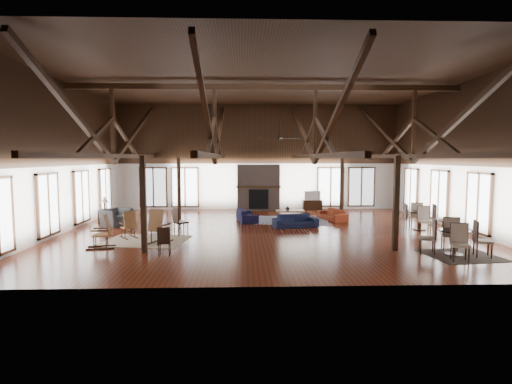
{
  "coord_description": "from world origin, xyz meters",
  "views": [
    {
      "loc": [
        -0.89,
        -15.99,
        2.97
      ],
      "look_at": [
        -0.33,
        1.0,
        1.52
      ],
      "focal_mm": 28.0,
      "sensor_mm": 36.0,
      "label": 1
    }
  ],
  "objects_px": {
    "armchair": "(116,217)",
    "sofa_navy_left": "(247,215)",
    "cafe_table_far": "(420,217)",
    "sofa_navy_front": "(295,221)",
    "tv_console": "(312,205)",
    "coffee_table": "(290,212)",
    "cafe_table_near": "(455,238)",
    "sofa_orange": "(332,215)"
  },
  "relations": [
    {
      "from": "sofa_navy_front",
      "to": "sofa_navy_left",
      "type": "bearing_deg",
      "value": 129.02
    },
    {
      "from": "cafe_table_near",
      "to": "tv_console",
      "type": "relative_size",
      "value": 1.93
    },
    {
      "from": "armchair",
      "to": "sofa_navy_left",
      "type": "bearing_deg",
      "value": -45.57
    },
    {
      "from": "sofa_navy_front",
      "to": "coffee_table",
      "type": "bearing_deg",
      "value": 80.01
    },
    {
      "from": "cafe_table_far",
      "to": "sofa_navy_left",
      "type": "bearing_deg",
      "value": 160.49
    },
    {
      "from": "sofa_navy_left",
      "to": "cafe_table_near",
      "type": "xyz_separation_m",
      "value": [
        6.28,
        -6.82,
        0.25
      ]
    },
    {
      "from": "cafe_table_far",
      "to": "coffee_table",
      "type": "bearing_deg",
      "value": 153.89
    },
    {
      "from": "coffee_table",
      "to": "sofa_orange",
      "type": "bearing_deg",
      "value": 4.81
    },
    {
      "from": "sofa_navy_left",
      "to": "sofa_navy_front",
      "type": "bearing_deg",
      "value": -139.22
    },
    {
      "from": "cafe_table_near",
      "to": "sofa_navy_left",
      "type": "bearing_deg",
      "value": 132.65
    },
    {
      "from": "sofa_navy_left",
      "to": "coffee_table",
      "type": "distance_m",
      "value": 2.05
    },
    {
      "from": "coffee_table",
      "to": "armchair",
      "type": "distance_m",
      "value": 7.88
    },
    {
      "from": "tv_console",
      "to": "sofa_navy_front",
      "type": "bearing_deg",
      "value": -106.74
    },
    {
      "from": "armchair",
      "to": "tv_console",
      "type": "xyz_separation_m",
      "value": [
        9.59,
        5.21,
        -0.1
      ]
    },
    {
      "from": "sofa_navy_left",
      "to": "cafe_table_near",
      "type": "height_order",
      "value": "cafe_table_near"
    },
    {
      "from": "sofa_navy_front",
      "to": "cafe_table_near",
      "type": "relative_size",
      "value": 0.9
    },
    {
      "from": "armchair",
      "to": "cafe_table_far",
      "type": "height_order",
      "value": "cafe_table_far"
    },
    {
      "from": "sofa_navy_left",
      "to": "sofa_orange",
      "type": "distance_m",
      "value": 4.11
    },
    {
      "from": "sofa_navy_front",
      "to": "cafe_table_near",
      "type": "xyz_separation_m",
      "value": [
        4.22,
        -5.07,
        0.26
      ]
    },
    {
      "from": "cafe_table_far",
      "to": "tv_console",
      "type": "height_order",
      "value": "cafe_table_far"
    },
    {
      "from": "cafe_table_far",
      "to": "sofa_navy_front",
      "type": "bearing_deg",
      "value": 171.26
    },
    {
      "from": "sofa_navy_left",
      "to": "armchair",
      "type": "height_order",
      "value": "armchair"
    },
    {
      "from": "sofa_navy_front",
      "to": "coffee_table",
      "type": "relative_size",
      "value": 1.41
    },
    {
      "from": "sofa_orange",
      "to": "cafe_table_far",
      "type": "height_order",
      "value": "cafe_table_far"
    },
    {
      "from": "cafe_table_near",
      "to": "cafe_table_far",
      "type": "xyz_separation_m",
      "value": [
        0.85,
        4.29,
        -0.01
      ]
    },
    {
      "from": "sofa_navy_front",
      "to": "tv_console",
      "type": "bearing_deg",
      "value": 62.55
    },
    {
      "from": "armchair",
      "to": "coffee_table",
      "type": "bearing_deg",
      "value": -48.6
    },
    {
      "from": "cafe_table_near",
      "to": "cafe_table_far",
      "type": "distance_m",
      "value": 4.38
    },
    {
      "from": "sofa_orange",
      "to": "coffee_table",
      "type": "bearing_deg",
      "value": -100.18
    },
    {
      "from": "sofa_navy_front",
      "to": "sofa_navy_left",
      "type": "xyz_separation_m",
      "value": [
        -2.06,
        1.75,
        0.01
      ]
    },
    {
      "from": "cafe_table_near",
      "to": "tv_console",
      "type": "height_order",
      "value": "cafe_table_near"
    },
    {
      "from": "sofa_navy_front",
      "to": "sofa_navy_left",
      "type": "distance_m",
      "value": 2.7
    },
    {
      "from": "coffee_table",
      "to": "sofa_navy_front",
      "type": "bearing_deg",
      "value": -90.56
    },
    {
      "from": "sofa_navy_left",
      "to": "armchair",
      "type": "distance_m",
      "value": 5.87
    },
    {
      "from": "tv_console",
      "to": "armchair",
      "type": "bearing_deg",
      "value": -151.46
    },
    {
      "from": "sofa_navy_front",
      "to": "sofa_navy_left",
      "type": "height_order",
      "value": "sofa_navy_left"
    },
    {
      "from": "sofa_orange",
      "to": "tv_console",
      "type": "relative_size",
      "value": 1.65
    },
    {
      "from": "sofa_orange",
      "to": "cafe_table_far",
      "type": "distance_m",
      "value": 4.07
    },
    {
      "from": "sofa_navy_front",
      "to": "cafe_table_far",
      "type": "distance_m",
      "value": 5.13
    },
    {
      "from": "sofa_navy_front",
      "to": "cafe_table_far",
      "type": "bearing_deg",
      "value": -19.45
    },
    {
      "from": "sofa_navy_left",
      "to": "armchair",
      "type": "relative_size",
      "value": 1.69
    },
    {
      "from": "sofa_navy_front",
      "to": "cafe_table_near",
      "type": "distance_m",
      "value": 6.6
    }
  ]
}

